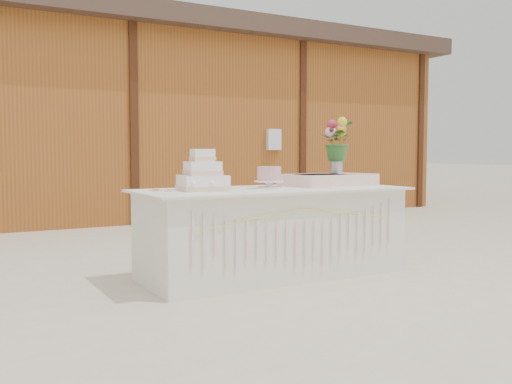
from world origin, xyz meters
The scene contains 9 objects.
ground centered at (0.00, 0.00, 0.00)m, with size 80.00×80.00×0.00m, color beige.
barn centered at (-0.01, 5.99, 1.68)m, with size 12.60×4.60×3.30m.
cake_table centered at (0.00, 0.00, 0.39)m, with size 2.40×1.00×0.77m.
wedding_cake centered at (-0.64, 0.07, 0.89)m, with size 0.43×0.43×0.34m.
pink_cake_stand centered at (-0.02, 0.03, 0.88)m, with size 0.26×0.26×0.19m.
satin_runner centered at (0.69, 0.12, 0.82)m, with size 0.87×0.50×0.11m, color #FDD1CB.
flower_vase centered at (0.85, 0.20, 0.96)m, with size 0.12×0.12×0.17m, color silver.
bouquet centered at (0.85, 0.20, 1.24)m, with size 0.35×0.30×0.39m, color #316629.
loose_flowers centered at (-0.95, 0.14, 0.78)m, with size 0.15×0.37×0.02m, color pink, non-canonical shape.
Camera 1 is at (-2.57, -4.27, 1.09)m, focal length 40.00 mm.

